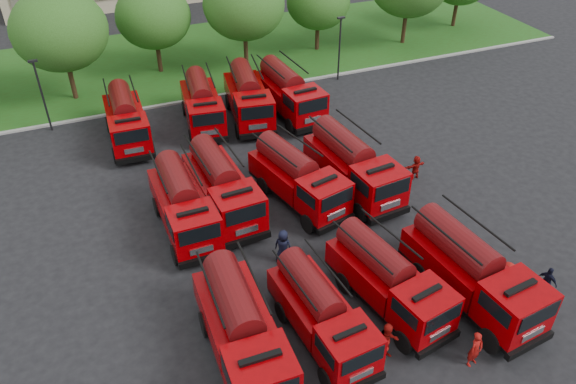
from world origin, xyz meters
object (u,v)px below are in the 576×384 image
fire_truck_8 (126,120)px  firefighter_0 (471,363)px  fire_truck_3 (472,272)px  fire_truck_11 (289,93)px  fire_truck_2 (388,279)px  fire_truck_4 (183,204)px  fire_truck_1 (321,314)px  firefighter_5 (414,178)px  fire_truck_9 (202,104)px  fire_truck_6 (298,178)px  fire_truck_0 (242,331)px  firefighter_1 (385,357)px  firefighter_2 (543,293)px  firefighter_4 (283,261)px  fire_truck_5 (222,187)px  fire_truck_10 (248,97)px  fire_truck_7 (353,165)px  firefighter_3 (501,294)px

fire_truck_8 → firefighter_0: 25.59m
fire_truck_3 → fire_truck_11: bearing=85.6°
fire_truck_2 → fire_truck_4: (-7.14, 8.79, 0.06)m
fire_truck_1 → firefighter_5: (10.38, 8.87, -1.45)m
fire_truck_8 → fire_truck_9: bearing=5.7°
fire_truck_6 → firefighter_5: 7.67m
fire_truck_3 → fire_truck_4: size_ratio=1.09×
fire_truck_0 → firefighter_1: (5.44, -2.22, -1.64)m
fire_truck_2 → firefighter_2: bearing=-28.0°
firefighter_4 → fire_truck_0: bearing=96.1°
fire_truck_1 → fire_truck_5: (-1.26, 10.09, 0.20)m
fire_truck_2 → fire_truck_4: fire_truck_4 is taller
fire_truck_3 → firefighter_0: bearing=-128.8°
fire_truck_6 → fire_truck_10: 10.48m
fire_truck_7 → fire_truck_4: bearing=172.8°
fire_truck_5 → firefighter_1: size_ratio=3.80×
fire_truck_6 → fire_truck_7: bearing=-15.9°
fire_truck_11 → fire_truck_2: bearing=-103.1°
fire_truck_4 → fire_truck_6: bearing=-1.2°
fire_truck_9 → fire_truck_7: bearing=-54.1°
firefighter_0 → firefighter_3: size_ratio=0.94×
fire_truck_5 → firefighter_0: (6.46, -13.70, -1.65)m
fire_truck_9 → firefighter_2: fire_truck_9 is taller
firefighter_5 → fire_truck_3: bearing=66.5°
fire_truck_3 → fire_truck_4: (-10.75, 9.92, -0.10)m
firefighter_0 → fire_truck_0: bearing=141.2°
fire_truck_7 → fire_truck_8: (-11.15, 10.63, -0.12)m
fire_truck_3 → fire_truck_10: bearing=93.7°
fire_truck_1 → firefighter_2: fire_truck_1 is taller
fire_truck_1 → fire_truck_3: (7.17, -0.51, 0.23)m
fire_truck_3 → fire_truck_6: size_ratio=1.04×
fire_truck_8 → firefighter_0: fire_truck_8 is taller
fire_truck_4 → fire_truck_11: fire_truck_11 is taller
fire_truck_7 → firefighter_2: 11.86m
firefighter_2 → firefighter_1: bearing=74.8°
firefighter_4 → firefighter_0: bearing=163.2°
fire_truck_8 → firefighter_2: size_ratio=4.42×
fire_truck_0 → firefighter_3: bearing=-3.9°
fire_truck_7 → fire_truck_11: bearing=82.9°
fire_truck_8 → firefighter_1: bearing=-70.4°
firefighter_4 → firefighter_5: firefighter_4 is taller
fire_truck_0 → fire_truck_6: 11.10m
firefighter_2 → firefighter_3: 1.97m
fire_truck_11 → firefighter_1: size_ratio=3.87×
fire_truck_2 → fire_truck_6: bearing=83.8°
fire_truck_8 → firefighter_0: bearing=-64.7°
fire_truck_8 → fire_truck_10: bearing=1.8°
fire_truck_4 → fire_truck_6: 6.48m
firefighter_0 → fire_truck_3: bearing=42.9°
fire_truck_7 → fire_truck_3: bearing=-90.7°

